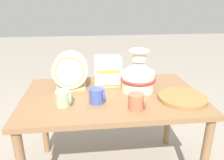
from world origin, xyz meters
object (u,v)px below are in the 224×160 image
object	(u,v)px
dish_rack_square_plates	(108,75)
wicker_charger_stack	(182,98)
mug_terracotta_glaze	(137,102)
ceramic_vase	(138,74)
mug_cobalt_glaze	(97,96)
mug_sage_glaze	(64,98)
dish_rack_round_plates	(70,75)

from	to	relation	value
dish_rack_square_plates	wicker_charger_stack	xyz separation A→B (m)	(0.48, -0.33, -0.07)
dish_rack_square_plates	mug_terracotta_glaze	world-z (taller)	dish_rack_square_plates
ceramic_vase	mug_cobalt_glaze	size ratio (longest dim) A/B	2.96
mug_terracotta_glaze	mug_sage_glaze	size ratio (longest dim) A/B	1.00
wicker_charger_stack	mug_sage_glaze	world-z (taller)	mug_sage_glaze
mug_sage_glaze	wicker_charger_stack	bearing A→B (deg)	-0.20
ceramic_vase	wicker_charger_stack	size ratio (longest dim) A/B	0.95
ceramic_vase	wicker_charger_stack	world-z (taller)	ceramic_vase
dish_rack_square_plates	ceramic_vase	bearing A→B (deg)	-32.65
mug_cobalt_glaze	mug_terracotta_glaze	xyz separation A→B (m)	(0.24, -0.11, 0.00)
dish_rack_square_plates	wicker_charger_stack	size ratio (longest dim) A/B	0.70
mug_cobalt_glaze	mug_terracotta_glaze	bearing A→B (deg)	-25.44
dish_rack_square_plates	mug_cobalt_glaze	distance (m)	0.33
mug_cobalt_glaze	mug_terracotta_glaze	distance (m)	0.27
mug_cobalt_glaze	mug_terracotta_glaze	size ratio (longest dim) A/B	1.00
dish_rack_square_plates	wicker_charger_stack	distance (m)	0.59
dish_rack_square_plates	mug_sage_glaze	xyz separation A→B (m)	(-0.31, -0.33, -0.03)
dish_rack_round_plates	mug_sage_glaze	distance (m)	0.28
mug_terracotta_glaze	mug_sage_glaze	bearing A→B (deg)	167.94
ceramic_vase	mug_cobalt_glaze	bearing A→B (deg)	-150.68
dish_rack_square_plates	mug_sage_glaze	world-z (taller)	dish_rack_square_plates
mug_cobalt_glaze	mug_sage_glaze	bearing A→B (deg)	-175.46
ceramic_vase	dish_rack_square_plates	size ratio (longest dim) A/B	1.37
dish_rack_round_plates	mug_terracotta_glaze	world-z (taller)	dish_rack_round_plates
ceramic_vase	dish_rack_round_plates	world-z (taller)	ceramic_vase
dish_rack_round_plates	mug_cobalt_glaze	size ratio (longest dim) A/B	2.63
mug_cobalt_glaze	mug_sage_glaze	xyz separation A→B (m)	(-0.21, -0.02, 0.00)
dish_rack_round_plates	mug_cobalt_glaze	xyz separation A→B (m)	(0.19, -0.26, -0.06)
mug_terracotta_glaze	mug_sage_glaze	world-z (taller)	same
ceramic_vase	dish_rack_round_plates	xyz separation A→B (m)	(-0.50, 0.08, -0.01)
ceramic_vase	dish_rack_square_plates	distance (m)	0.25
wicker_charger_stack	mug_sage_glaze	size ratio (longest dim) A/B	3.10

